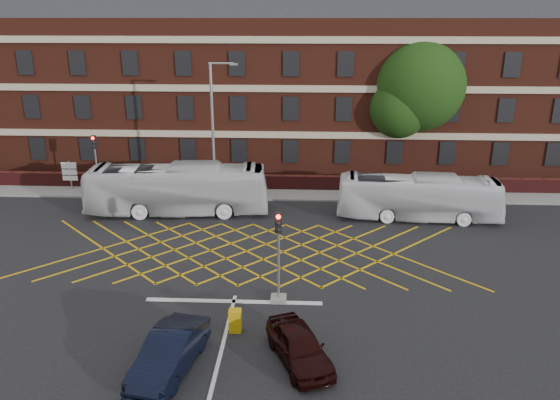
{
  "coord_description": "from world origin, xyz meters",
  "views": [
    {
      "loc": [
        3.11,
        -25.2,
        12.39
      ],
      "look_at": [
        1.86,
        1.5,
        3.17
      ],
      "focal_mm": 35.0,
      "sensor_mm": 36.0,
      "label": 1
    }
  ],
  "objects_px": {
    "traffic_light_near": "(278,265)",
    "utility_cabinet": "(235,321)",
    "car_navy": "(170,352)",
    "bus_left": "(177,189)",
    "car_maroon": "(299,346)",
    "traffic_light_far": "(97,170)",
    "bus_right": "(418,197)",
    "deciduous_tree": "(418,93)",
    "direction_signs": "(70,172)",
    "street_lamp": "(215,157)"
  },
  "relations": [
    {
      "from": "deciduous_tree",
      "to": "direction_signs",
      "type": "bearing_deg",
      "value": -169.77
    },
    {
      "from": "traffic_light_near",
      "to": "traffic_light_far",
      "type": "bearing_deg",
      "value": 132.73
    },
    {
      "from": "traffic_light_near",
      "to": "car_maroon",
      "type": "bearing_deg",
      "value": -77.56
    },
    {
      "from": "bus_left",
      "to": "direction_signs",
      "type": "distance_m",
      "value": 9.9
    },
    {
      "from": "deciduous_tree",
      "to": "street_lamp",
      "type": "xyz_separation_m",
      "value": [
        -14.44,
        -6.98,
        -3.37
      ]
    },
    {
      "from": "bus_right",
      "to": "street_lamp",
      "type": "xyz_separation_m",
      "value": [
        -13.14,
        2.25,
        1.87
      ]
    },
    {
      "from": "traffic_light_near",
      "to": "street_lamp",
      "type": "distance_m",
      "value": 14.06
    },
    {
      "from": "bus_left",
      "to": "bus_right",
      "type": "bearing_deg",
      "value": -94.74
    },
    {
      "from": "bus_right",
      "to": "car_navy",
      "type": "relative_size",
      "value": 2.28
    },
    {
      "from": "bus_left",
      "to": "bus_right",
      "type": "xyz_separation_m",
      "value": [
        15.32,
        -0.32,
        -0.21
      ]
    },
    {
      "from": "bus_left",
      "to": "car_navy",
      "type": "height_order",
      "value": "bus_left"
    },
    {
      "from": "car_maroon",
      "to": "deciduous_tree",
      "type": "xyz_separation_m",
      "value": [
        8.56,
        24.58,
        5.97
      ]
    },
    {
      "from": "car_maroon",
      "to": "car_navy",
      "type": "bearing_deg",
      "value": 166.35
    },
    {
      "from": "car_maroon",
      "to": "traffic_light_near",
      "type": "distance_m",
      "value": 4.74
    },
    {
      "from": "car_maroon",
      "to": "utility_cabinet",
      "type": "distance_m",
      "value": 3.27
    },
    {
      "from": "traffic_light_near",
      "to": "direction_signs",
      "type": "distance_m",
      "value": 22.24
    },
    {
      "from": "bus_left",
      "to": "deciduous_tree",
      "type": "bearing_deg",
      "value": -65.36
    },
    {
      "from": "utility_cabinet",
      "to": "traffic_light_near",
      "type": "bearing_deg",
      "value": 57.48
    },
    {
      "from": "car_navy",
      "to": "bus_left",
      "type": "bearing_deg",
      "value": 112.43
    },
    {
      "from": "car_maroon",
      "to": "traffic_light_far",
      "type": "relative_size",
      "value": 0.93
    },
    {
      "from": "car_navy",
      "to": "traffic_light_near",
      "type": "xyz_separation_m",
      "value": [
        3.7,
        5.22,
        1.03
      ]
    },
    {
      "from": "traffic_light_near",
      "to": "direction_signs",
      "type": "bearing_deg",
      "value": 135.92
    },
    {
      "from": "car_navy",
      "to": "deciduous_tree",
      "type": "bearing_deg",
      "value": 73.16
    },
    {
      "from": "deciduous_tree",
      "to": "street_lamp",
      "type": "height_order",
      "value": "deciduous_tree"
    },
    {
      "from": "street_lamp",
      "to": "utility_cabinet",
      "type": "bearing_deg",
      "value": -78.32
    },
    {
      "from": "deciduous_tree",
      "to": "direction_signs",
      "type": "xyz_separation_m",
      "value": [
        -25.53,
        -4.61,
        -5.27
      ]
    },
    {
      "from": "bus_left",
      "to": "traffic_light_far",
      "type": "xyz_separation_m",
      "value": [
        -6.57,
        3.6,
        0.14
      ]
    },
    {
      "from": "street_lamp",
      "to": "direction_signs",
      "type": "xyz_separation_m",
      "value": [
        -11.09,
        2.38,
        -1.9
      ]
    },
    {
      "from": "car_navy",
      "to": "deciduous_tree",
      "type": "xyz_separation_m",
      "value": [
        13.26,
        25.29,
        5.92
      ]
    },
    {
      "from": "traffic_light_near",
      "to": "bus_right",
      "type": "bearing_deg",
      "value": 52.73
    },
    {
      "from": "bus_left",
      "to": "traffic_light_near",
      "type": "distance_m",
      "value": 13.22
    },
    {
      "from": "car_navy",
      "to": "utility_cabinet",
      "type": "height_order",
      "value": "car_navy"
    },
    {
      "from": "traffic_light_near",
      "to": "utility_cabinet",
      "type": "relative_size",
      "value": 4.35
    },
    {
      "from": "bus_right",
      "to": "traffic_light_near",
      "type": "height_order",
      "value": "traffic_light_near"
    },
    {
      "from": "car_navy",
      "to": "street_lamp",
      "type": "height_order",
      "value": "street_lamp"
    },
    {
      "from": "bus_left",
      "to": "car_navy",
      "type": "xyz_separation_m",
      "value": [
        3.37,
        -16.38,
        -0.89
      ]
    },
    {
      "from": "car_maroon",
      "to": "traffic_light_near",
      "type": "height_order",
      "value": "traffic_light_near"
    },
    {
      "from": "car_navy",
      "to": "direction_signs",
      "type": "xyz_separation_m",
      "value": [
        -12.27,
        20.69,
        0.65
      ]
    },
    {
      "from": "traffic_light_near",
      "to": "utility_cabinet",
      "type": "distance_m",
      "value": 3.32
    },
    {
      "from": "bus_right",
      "to": "traffic_light_far",
      "type": "relative_size",
      "value": 2.36
    },
    {
      "from": "car_navy",
      "to": "traffic_light_far",
      "type": "bearing_deg",
      "value": 127.26
    },
    {
      "from": "street_lamp",
      "to": "bus_left",
      "type": "bearing_deg",
      "value": -138.55
    },
    {
      "from": "car_maroon",
      "to": "traffic_light_far",
      "type": "distance_m",
      "value": 24.22
    },
    {
      "from": "direction_signs",
      "to": "car_navy",
      "type": "bearing_deg",
      "value": -59.32
    },
    {
      "from": "deciduous_tree",
      "to": "direction_signs",
      "type": "distance_m",
      "value": 26.47
    },
    {
      "from": "traffic_light_near",
      "to": "traffic_light_far",
      "type": "distance_m",
      "value": 20.1
    },
    {
      "from": "deciduous_tree",
      "to": "utility_cabinet",
      "type": "distance_m",
      "value": 26.02
    },
    {
      "from": "street_lamp",
      "to": "utility_cabinet",
      "type": "relative_size",
      "value": 9.57
    },
    {
      "from": "traffic_light_far",
      "to": "direction_signs",
      "type": "relative_size",
      "value": 1.94
    },
    {
      "from": "street_lamp",
      "to": "utility_cabinet",
      "type": "distance_m",
      "value": 16.25
    }
  ]
}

